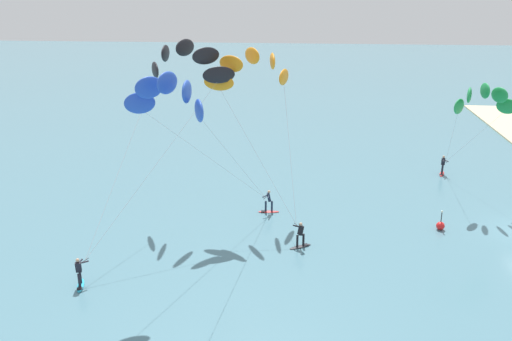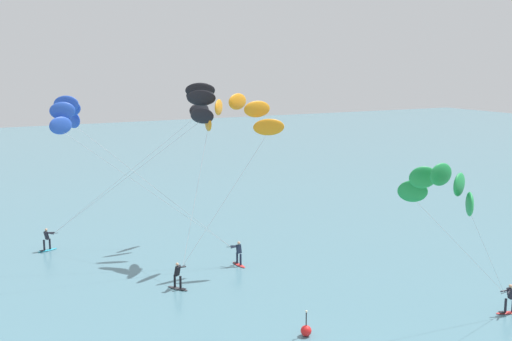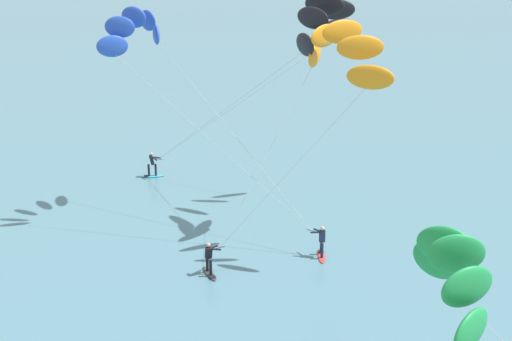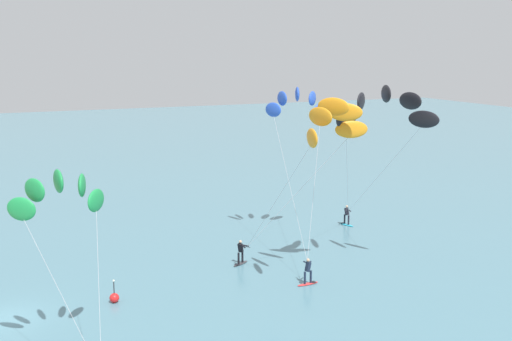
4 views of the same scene
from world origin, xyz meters
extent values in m
ellipsoid|color=#1E9347|center=(5.16, 4.15, 7.32)|extent=(1.36, 1.18, 1.10)
ellipsoid|color=#1E9347|center=(5.23, 3.52, 8.12)|extent=(1.52, 0.72, 1.10)
ellipsoid|color=#1E9347|center=(5.35, 2.44, 8.43)|extent=(1.52, 0.48, 1.10)
ellipsoid|color=#1E9347|center=(5.47, 1.37, 8.12)|extent=(1.46, 1.00, 1.10)
ellipsoid|color=#1E9347|center=(5.54, 0.74, 7.32)|extent=(1.18, 1.36, 1.10)
ellipsoid|color=#333338|center=(-3.40, 15.09, 0.04)|extent=(1.09, 1.47, 0.08)
cube|color=black|center=(-3.19, 14.74, 0.09)|extent=(0.39, 0.39, 0.02)
cylinder|color=black|center=(-3.52, 15.28, 0.47)|extent=(0.14, 0.14, 0.78)
cylinder|color=black|center=(-3.29, 14.90, 0.47)|extent=(0.14, 0.14, 0.78)
cube|color=black|center=(-3.40, 15.09, 1.16)|extent=(0.42, 0.43, 0.63)
sphere|color=tan|center=(-3.40, 15.09, 1.58)|extent=(0.20, 0.20, 0.20)
cylinder|color=black|center=(-2.93, 15.38, 1.31)|extent=(0.48, 0.31, 0.03)
cylinder|color=black|center=(-3.23, 15.33, 1.34)|extent=(0.43, 0.54, 0.15)
cylinder|color=black|center=(-3.11, 15.14, 1.34)|extent=(0.61, 0.19, 0.15)
ellipsoid|color=orange|center=(3.72, 16.59, 9.45)|extent=(2.14, 0.81, 1.10)
ellipsoid|color=orange|center=(3.24, 17.36, 10.60)|extent=(2.15, 0.65, 1.10)
ellipsoid|color=orange|center=(2.44, 18.67, 11.04)|extent=(1.98, 1.38, 1.10)
ellipsoid|color=orange|center=(1.64, 19.98, 10.60)|extent=(1.51, 1.90, 1.10)
ellipsoid|color=orange|center=(1.17, 20.75, 9.45)|extent=(0.81, 2.14, 1.10)
cylinder|color=#B2B2B7|center=(0.39, 15.98, 5.23)|extent=(6.66, 1.23, 7.85)
cylinder|color=#B2B2B7|center=(-0.88, 18.06, 5.23)|extent=(4.12, 5.39, 7.85)
ellipsoid|color=red|center=(1.89, 17.44, 0.04)|extent=(0.51, 1.53, 0.08)
cube|color=black|center=(1.85, 17.85, 0.09)|extent=(0.32, 0.31, 0.02)
cylinder|color=#192338|center=(1.91, 17.22, 0.47)|extent=(0.14, 0.14, 0.78)
cylinder|color=#192338|center=(1.87, 17.66, 0.47)|extent=(0.14, 0.14, 0.78)
cube|color=#192338|center=(1.89, 17.44, 1.16)|extent=(0.33, 0.35, 0.63)
sphere|color=tan|center=(1.89, 17.44, 1.58)|extent=(0.20, 0.20, 0.20)
cylinder|color=black|center=(1.38, 17.65, 1.31)|extent=(0.52, 0.24, 0.03)
cylinder|color=#192338|center=(1.59, 17.44, 1.34)|extent=(0.60, 0.10, 0.15)
cylinder|color=#192338|center=(1.68, 17.65, 1.34)|extent=(0.49, 0.49, 0.15)
ellipsoid|color=blue|center=(-7.52, 23.41, 9.84)|extent=(0.89, 1.58, 1.10)
ellipsoid|color=blue|center=(-7.79, 22.79, 10.69)|extent=(1.33, 1.35, 1.10)
ellipsoid|color=blue|center=(-8.23, 21.74, 11.02)|extent=(1.58, 0.91, 1.10)
ellipsoid|color=blue|center=(-8.68, 20.69, 10.69)|extent=(1.58, 0.33, 1.10)
ellipsoid|color=blue|center=(-8.94, 20.07, 9.84)|extent=(1.58, 0.89, 1.10)
cylinder|color=#B2B2B7|center=(-3.07, 20.53, 5.42)|extent=(8.92, 5.78, 8.24)
cylinder|color=#B2B2B7|center=(-3.78, 18.86, 5.42)|extent=(10.34, 2.44, 8.24)
ellipsoid|color=#23ADD1|center=(-9.15, 26.92, 0.04)|extent=(1.54, 0.77, 0.08)
cube|color=black|center=(-9.54, 26.80, 0.09)|extent=(0.35, 0.36, 0.02)
cylinder|color=black|center=(-8.94, 26.98, 0.47)|extent=(0.14, 0.14, 0.78)
cylinder|color=black|center=(-9.36, 26.85, 0.47)|extent=(0.14, 0.14, 0.78)
cube|color=black|center=(-9.15, 26.92, 1.16)|extent=(0.39, 0.38, 0.63)
sphere|color=tan|center=(-9.15, 26.92, 1.58)|extent=(0.20, 0.20, 0.20)
cylinder|color=black|center=(-8.63, 26.73, 1.31)|extent=(0.53, 0.22, 0.03)
cylinder|color=black|center=(-8.85, 26.92, 1.34)|extent=(0.60, 0.11, 0.15)
cylinder|color=black|center=(-8.93, 26.72, 1.34)|extent=(0.51, 0.47, 0.15)
ellipsoid|color=black|center=(0.66, 20.66, 10.01)|extent=(1.20, 2.10, 1.10)
ellipsoid|color=black|center=(0.98, 21.52, 11.18)|extent=(1.81, 1.70, 1.10)
ellipsoid|color=black|center=(1.52, 22.99, 11.63)|extent=(2.14, 1.05, 1.10)
ellipsoid|color=black|center=(2.06, 24.46, 11.18)|extent=(2.17, 0.41, 1.10)
ellipsoid|color=black|center=(2.38, 25.32, 10.01)|extent=(2.10, 1.20, 1.10)
cylinder|color=#B2B2B7|center=(-3.98, 23.69, 5.51)|extent=(9.31, 6.09, 8.42)
cylinder|color=#B2B2B7|center=(-3.13, 26.02, 5.51)|extent=(11.03, 1.42, 8.42)
camera|label=1|loc=(-33.96, 14.98, 15.55)|focal=38.05mm
camera|label=2|loc=(-16.03, -19.67, 13.79)|focal=44.25mm
camera|label=3|loc=(2.01, -13.65, 16.90)|focal=48.97mm
camera|label=4|loc=(36.50, -1.17, 14.56)|focal=46.54mm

